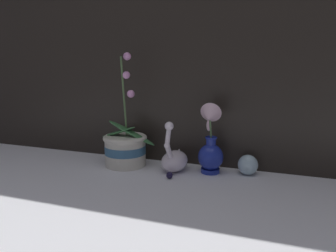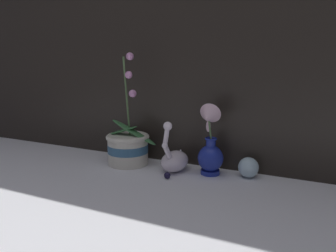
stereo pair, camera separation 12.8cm
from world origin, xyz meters
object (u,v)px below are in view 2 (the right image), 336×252
(orchid_potted_plant, at_px, (128,146))
(swan_figurine, at_px, (175,159))
(glass_sphere, at_px, (248,167))
(blue_vase, at_px, (210,149))

(orchid_potted_plant, bearing_deg, swan_figurine, -0.12)
(orchid_potted_plant, bearing_deg, glass_sphere, 5.84)
(orchid_potted_plant, xyz_separation_m, swan_figurine, (0.22, -0.00, -0.03))
(orchid_potted_plant, distance_m, blue_vase, 0.36)
(blue_vase, bearing_deg, swan_figurine, -173.28)
(orchid_potted_plant, xyz_separation_m, glass_sphere, (0.50, 0.05, -0.04))
(orchid_potted_plant, distance_m, swan_figurine, 0.22)
(orchid_potted_plant, relative_size, blue_vase, 1.66)
(swan_figurine, xyz_separation_m, glass_sphere, (0.28, 0.05, -0.01))
(swan_figurine, height_order, blue_vase, blue_vase)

